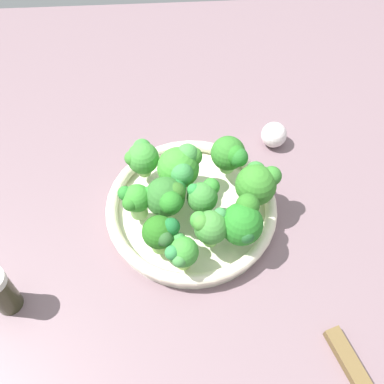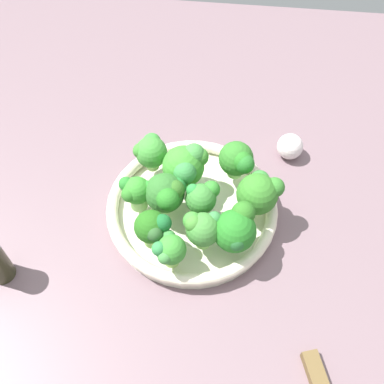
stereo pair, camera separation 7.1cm
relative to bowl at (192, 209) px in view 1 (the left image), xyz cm
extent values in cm
cube|color=slate|center=(2.39, 3.40, -3.02)|extent=(130.00, 130.00, 2.50)
cylinder|color=silver|center=(0.00, 0.00, -0.99)|extent=(26.66, 26.66, 1.56)
torus|color=#EEE2C4|center=(0.00, 0.00, 0.75)|extent=(27.77, 27.77, 1.91)
cylinder|color=#8AC55A|center=(5.10, 7.63, 3.03)|extent=(2.66, 2.66, 2.66)
sphere|color=#24661A|center=(5.10, 7.63, 5.96)|extent=(4.93, 4.93, 4.93)
sphere|color=#2A5827|center=(4.22, 9.23, 6.80)|extent=(2.24, 2.24, 2.24)
sphere|color=#225925|center=(4.91, 9.00, 6.40)|extent=(2.12, 2.12, 2.12)
sphere|color=#1A642B|center=(3.35, 7.54, 7.12)|extent=(2.64, 2.64, 2.64)
cylinder|color=#79B64F|center=(1.84, -4.06, 2.61)|extent=(2.60, 2.60, 1.81)
sphere|color=#3B8F2E|center=(1.84, -4.06, 5.70)|extent=(6.74, 6.74, 6.74)
sphere|color=#3F8B2F|center=(-0.55, -5.18, 7.07)|extent=(3.05, 3.05, 3.05)
sphere|color=#408E3E|center=(0.29, -5.21, 7.50)|extent=(3.60, 3.60, 3.60)
sphere|color=#36863F|center=(1.34, -1.98, 6.92)|extent=(3.67, 3.67, 3.67)
cylinder|color=#96CF66|center=(-9.99, -0.15, 2.56)|extent=(2.74, 2.74, 1.72)
sphere|color=#367C28|center=(-9.99, -0.15, 5.52)|extent=(6.45, 6.45, 6.45)
sphere|color=#347A2A|center=(-12.47, -1.01, 6.49)|extent=(3.12, 3.12, 3.12)
sphere|color=#368434|center=(-10.24, -2.47, 6.04)|extent=(3.11, 3.11, 3.11)
cylinder|color=#8BC369|center=(8.29, 1.41, 3.05)|extent=(2.74, 2.74, 2.69)
sphere|color=#368E2D|center=(8.29, 1.41, 5.80)|extent=(4.33, 4.33, 4.33)
sphere|color=#297D2A|center=(10.03, 0.86, 6.45)|extent=(2.27, 2.27, 2.27)
sphere|color=#307C27|center=(9.23, 2.49, 6.14)|extent=(2.51, 2.51, 2.51)
sphere|color=#2A872A|center=(6.71, 0.99, 6.26)|extent=(2.17, 2.17, 2.17)
cylinder|color=#95CC5D|center=(1.79, 10.64, 2.79)|extent=(2.24, 2.24, 2.18)
sphere|color=#3A8E31|center=(1.79, 10.64, 5.32)|extent=(4.43, 4.43, 4.43)
sphere|color=#318642|center=(3.33, 11.26, 6.38)|extent=(2.11, 2.11, 2.11)
sphere|color=#41893F|center=(2.89, 12.13, 5.78)|extent=(2.11, 2.11, 2.11)
sphere|color=#388839|center=(1.96, 9.06, 5.94)|extent=(2.20, 2.20, 2.20)
cylinder|color=#94C966|center=(-1.54, 1.75, 2.88)|extent=(2.05, 2.05, 2.36)
sphere|color=#3A8034|center=(-1.54, 1.75, 5.60)|extent=(4.76, 4.76, 4.76)
sphere|color=#2A8C38|center=(-0.27, 1.21, 6.85)|extent=(2.05, 2.05, 2.05)
sphere|color=#31852C|center=(-2.97, 0.41, 6.42)|extent=(2.71, 2.71, 2.71)
cylinder|color=#84B35C|center=(7.42, -6.62, 2.74)|extent=(2.14, 2.14, 2.07)
sphere|color=#3E8E35|center=(7.42, -6.62, 5.48)|extent=(5.24, 5.24, 5.24)
sphere|color=green|center=(7.50, -8.06, 6.33)|extent=(3.01, 3.01, 3.01)
sphere|color=#39882E|center=(9.09, -6.25, 6.06)|extent=(2.53, 2.53, 2.53)
cylinder|color=#9BDB75|center=(4.08, 1.25, 2.64)|extent=(2.62, 2.62, 1.87)
sphere|color=#2F6C2A|center=(4.08, 1.25, 5.58)|extent=(6.19, 6.19, 6.19)
sphere|color=#2F6621|center=(2.02, 1.45, 6.98)|extent=(2.96, 2.96, 2.96)
sphere|color=#257630|center=(2.64, 0.21, 6.04)|extent=(3.16, 3.16, 3.16)
sphere|color=#287923|center=(3.18, 2.97, 7.05)|extent=(3.47, 3.47, 3.47)
cylinder|color=#8BCD60|center=(-2.42, 7.12, 2.87)|extent=(2.25, 2.25, 2.35)
sphere|color=#3F8536|center=(-2.42, 7.12, 5.69)|extent=(5.04, 5.04, 5.04)
sphere|color=#428831|center=(-1.00, 7.08, 6.96)|extent=(2.59, 2.59, 2.59)
sphere|color=#388240|center=(-3.87, 5.68, 6.70)|extent=(2.13, 2.13, 2.13)
sphere|color=green|center=(-0.74, 6.47, 6.73)|extent=(2.71, 2.71, 2.71)
cylinder|color=#96D974|center=(-6.38, -6.73, 2.72)|extent=(2.50, 2.50, 2.04)
sphere|color=#317727|center=(-6.38, -6.73, 5.58)|extent=(5.68, 5.68, 5.68)
sphere|color=#277227|center=(-7.76, -4.89, 6.67)|extent=(3.14, 3.14, 3.14)
sphere|color=#287622|center=(-7.29, -5.43, 6.62)|extent=(3.38, 3.38, 3.38)
cylinder|color=#80BB57|center=(-6.95, 6.70, 2.53)|extent=(2.01, 2.01, 1.67)
sphere|color=#257823|center=(-6.95, 6.70, 5.44)|extent=(6.36, 6.36, 6.36)
sphere|color=#266A2E|center=(-7.27, 8.54, 5.89)|extent=(2.92, 2.92, 2.92)
sphere|color=#2E7122|center=(-7.96, 4.55, 7.06)|extent=(3.55, 3.55, 3.55)
cube|color=brown|center=(-19.83, 25.36, -1.02)|extent=(5.07, 9.81, 1.50)
sphere|color=white|center=(-15.97, -14.80, 0.56)|extent=(4.66, 4.66, 4.66)
cylinder|color=#31311D|center=(27.43, 13.88, 2.01)|extent=(3.74, 3.74, 7.55)
camera|label=1|loc=(2.49, 40.90, 62.48)|focal=42.79mm
camera|label=2|loc=(-4.59, 40.72, 62.48)|focal=42.79mm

